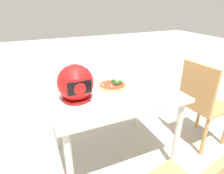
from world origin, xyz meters
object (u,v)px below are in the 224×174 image
pizza (113,85)px  dining_table (112,100)px  chair_side (201,101)px  motorcycle_helmet (76,83)px

pizza → dining_table: bearing=54.8°
chair_side → motorcycle_helmet: bearing=-7.0°
pizza → motorcycle_helmet: (0.34, 0.08, 0.11)m
motorcycle_helmet → chair_side: motorcycle_helmet is taller
dining_table → chair_side: size_ratio=1.18×
motorcycle_helmet → pizza: bearing=-167.2°
pizza → motorcycle_helmet: size_ratio=0.92×
motorcycle_helmet → chair_side: (-1.20, 0.15, -0.34)m
chair_side → dining_table: bearing=-11.5°
pizza → chair_side: 0.92m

